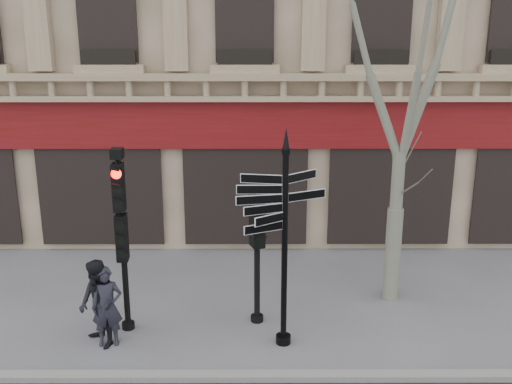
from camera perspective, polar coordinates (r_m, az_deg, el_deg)
ground at (r=11.85m, az=-1.38°, el=-14.46°), size 80.00×80.00×0.00m
kerb at (r=10.62m, az=-1.54°, el=-17.95°), size 80.00×0.25×0.12m
fingerpost at (r=10.56m, az=2.94°, el=-1.14°), size 2.22×2.22×4.31m
traffic_signal_main at (r=11.55m, az=-13.33°, el=-2.59°), size 0.44×0.33×3.82m
traffic_signal_secondary at (r=11.70m, az=0.11°, el=-4.35°), size 0.55×0.47×2.78m
plane_tree at (r=12.48m, az=14.94°, el=14.98°), size 3.17×3.17×8.42m
pedestrian_a at (r=11.65m, az=-14.67°, el=-11.02°), size 0.65×0.48×1.63m
pedestrian_b at (r=11.64m, az=-15.49°, el=-10.74°), size 1.06×1.08×1.76m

